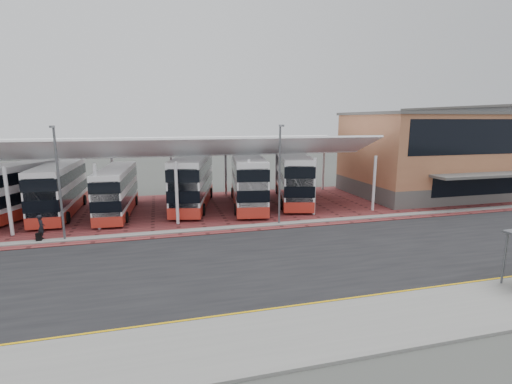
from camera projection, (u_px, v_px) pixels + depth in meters
ground at (280, 253)px, 23.85m from camera, size 140.00×140.00×0.00m
road at (285, 259)px, 22.90m from camera, size 120.00×14.00×0.02m
forecourt at (258, 206)px, 36.68m from camera, size 72.00×16.00×0.06m
sidewalk at (349, 326)px, 15.30m from camera, size 120.00×4.00×0.14m
north_kerb at (256, 226)px, 29.72m from camera, size 120.00×0.80×0.14m
yellow_line_near at (328, 304)px, 17.20m from camera, size 120.00×0.12×0.01m
yellow_line_far at (325, 301)px, 17.49m from camera, size 120.00×0.12×0.01m
canopy at (172, 149)px, 34.45m from camera, size 37.00×11.63×7.07m
terminal at (434, 154)px, 41.93m from camera, size 18.40×14.40×9.25m
lamp_west at (59, 180)px, 25.45m from camera, size 0.16×0.90×8.07m
lamp_east at (280, 172)px, 29.46m from camera, size 0.16×0.90×8.07m
bus_0 at (2, 195)px, 30.41m from camera, size 6.98×11.49×4.70m
bus_1 at (59, 190)px, 33.01m from camera, size 2.87×11.04×4.54m
bus_2 at (117, 191)px, 33.18m from camera, size 3.06×10.32×4.20m
bus_3 at (193, 181)px, 36.19m from camera, size 5.40×12.32×4.95m
bus_4 at (248, 181)px, 36.44m from camera, size 4.59×12.24×4.93m
bus_5 at (293, 178)px, 38.34m from camera, size 5.67×12.22×4.91m
pedestrian at (41, 227)px, 26.19m from camera, size 0.65×0.78×1.83m
suitcase at (39, 237)px, 25.87m from camera, size 0.37×0.26×0.63m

